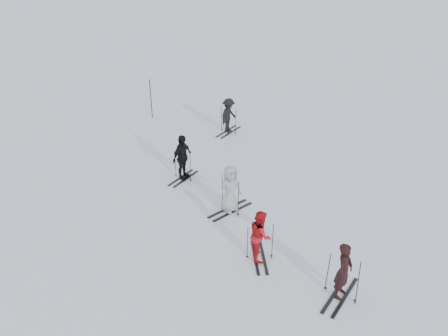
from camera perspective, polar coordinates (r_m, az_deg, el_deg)
name	(u,v)px	position (r m, az deg, el deg)	size (l,w,h in m)	color
ground	(222,208)	(14.80, -0.27, -5.22)	(120.00, 120.00, 0.00)	silver
skier_near_dark	(344,272)	(11.41, 15.35, -12.93)	(0.57, 0.37, 1.56)	black
skier_red	(260,236)	(12.26, 4.76, -8.80)	(0.74, 0.58, 1.52)	#B21418
skier_grey	(230,189)	(14.24, 0.82, -2.82)	(0.80, 0.52, 1.63)	#9A9FA3
skier_uphill_left	(182,158)	(16.24, -5.47, 1.32)	(1.02, 0.43, 1.74)	black
skier_uphill_far	(229,116)	(20.38, 0.60, 6.82)	(1.04, 0.60, 1.61)	black
skis_near_dark	(343,276)	(11.51, 15.25, -13.50)	(0.92, 1.73, 1.26)	black
skis_red	(260,241)	(12.37, 4.73, -9.50)	(0.83, 1.57, 1.15)	black
skis_grey	(230,194)	(14.32, 0.81, -3.42)	(0.93, 1.76, 1.28)	black
skis_uphill_left	(183,165)	(16.37, -5.42, 0.38)	(0.83, 1.57, 1.15)	black
skis_uphill_far	(229,119)	(20.44, 0.60, 6.38)	(0.93, 1.75, 1.28)	black
piste_marker	(151,99)	(22.41, -9.52, 8.90)	(0.04, 0.04, 1.99)	black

